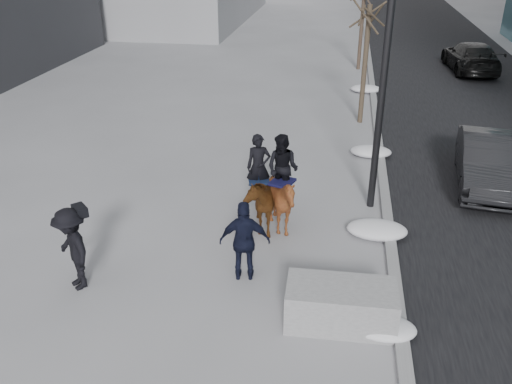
% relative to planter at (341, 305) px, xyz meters
% --- Properties ---
extents(ground, '(120.00, 120.00, 0.00)m').
position_rel_planter_xyz_m(ground, '(-1.91, 0.95, -0.40)').
color(ground, gray).
rests_on(ground, ground).
extents(road, '(8.00, 90.00, 0.01)m').
position_rel_planter_xyz_m(road, '(5.09, 10.95, -0.39)').
color(road, black).
rests_on(road, ground).
extents(curb, '(0.25, 90.00, 0.12)m').
position_rel_planter_xyz_m(curb, '(1.09, 10.95, -0.34)').
color(curb, gray).
rests_on(curb, ground).
extents(planter, '(2.00, 1.03, 0.79)m').
position_rel_planter_xyz_m(planter, '(0.00, 0.00, 0.00)').
color(planter, '#98989B').
rests_on(planter, ground).
extents(car_near, '(2.01, 4.42, 1.41)m').
position_rel_planter_xyz_m(car_near, '(3.90, 6.66, 0.31)').
color(car_near, black).
rests_on(car_near, ground).
extents(car_far, '(2.33, 5.09, 1.44)m').
position_rel_planter_xyz_m(car_far, '(5.98, 20.45, 0.33)').
color(car_far, black).
rests_on(car_far, ground).
extents(tree_near, '(1.20, 1.20, 4.66)m').
position_rel_planter_xyz_m(tree_near, '(0.49, 11.61, 1.93)').
color(tree_near, '#33281E').
rests_on(tree_near, ground).
extents(tree_far, '(1.20, 1.20, 4.55)m').
position_rel_planter_xyz_m(tree_far, '(0.49, 20.03, 1.88)').
color(tree_far, '#3A2E22').
rests_on(tree_far, ground).
extents(mounted_left, '(1.23, 1.93, 2.30)m').
position_rel_planter_xyz_m(mounted_left, '(-2.06, 3.32, 0.46)').
color(mounted_left, '#512610').
rests_on(mounted_left, ground).
extents(mounted_right, '(1.65, 1.74, 2.38)m').
position_rel_planter_xyz_m(mounted_right, '(-1.47, 3.21, 0.56)').
color(mounted_right, '#521C10').
rests_on(mounted_right, ground).
extents(feeder, '(1.08, 0.93, 1.75)m').
position_rel_planter_xyz_m(feeder, '(-1.97, 1.14, 0.48)').
color(feeder, black).
rests_on(feeder, ground).
extents(camera_crew, '(1.27, 1.26, 1.75)m').
position_rel_planter_xyz_m(camera_crew, '(-5.27, 0.30, 0.49)').
color(camera_crew, black).
rests_on(camera_crew, ground).
extents(lamppost, '(0.25, 0.80, 9.09)m').
position_rel_planter_xyz_m(lamppost, '(0.69, 4.85, 4.60)').
color(lamppost, black).
rests_on(lamppost, ground).
extents(snow_piles, '(1.41, 16.65, 0.36)m').
position_rel_planter_xyz_m(snow_piles, '(0.79, 7.14, -0.23)').
color(snow_piles, silver).
rests_on(snow_piles, ground).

